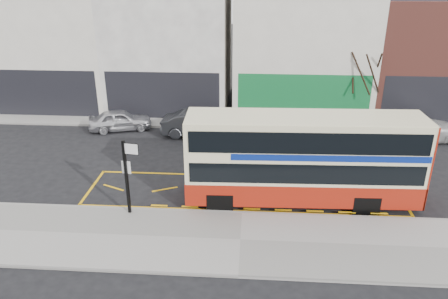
# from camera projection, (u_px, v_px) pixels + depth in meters

# --- Properties ---
(ground) EXTENTS (120.00, 120.00, 0.00)m
(ground) POSITION_uv_depth(u_px,v_px,m) (242.00, 210.00, 18.30)
(ground) COLOR black
(ground) RESTS_ON ground
(pavement) EXTENTS (40.00, 4.00, 0.15)m
(pavement) POSITION_uv_depth(u_px,v_px,m) (240.00, 241.00, 16.17)
(pavement) COLOR #9A9692
(pavement) RESTS_ON ground
(kerb) EXTENTS (40.00, 0.15, 0.15)m
(kerb) POSITION_uv_depth(u_px,v_px,m) (242.00, 214.00, 17.93)
(kerb) COLOR gray
(kerb) RESTS_ON ground
(far_pavement) EXTENTS (50.00, 3.00, 0.15)m
(far_pavement) POSITION_uv_depth(u_px,v_px,m) (247.00, 121.00, 28.35)
(far_pavement) COLOR #9A9692
(far_pavement) RESTS_ON ground
(road_markings) EXTENTS (14.00, 3.40, 0.01)m
(road_markings) POSITION_uv_depth(u_px,v_px,m) (243.00, 192.00, 19.77)
(road_markings) COLOR #F9B20D
(road_markings) RESTS_ON ground
(terrace_far_left) EXTENTS (8.00, 8.01, 10.80)m
(terrace_far_left) POSITION_uv_depth(u_px,v_px,m) (60.00, 35.00, 30.98)
(terrace_far_left) COLOR white
(terrace_far_left) RESTS_ON ground
(terrace_left) EXTENTS (8.00, 8.01, 11.80)m
(terrace_left) POSITION_uv_depth(u_px,v_px,m) (171.00, 29.00, 30.27)
(terrace_left) COLOR white
(terrace_left) RESTS_ON ground
(terrace_green_shop) EXTENTS (9.00, 8.01, 11.30)m
(terrace_green_shop) POSITION_uv_depth(u_px,v_px,m) (301.00, 34.00, 29.80)
(terrace_green_shop) COLOR white
(terrace_green_shop) RESTS_ON ground
(terrace_right) EXTENTS (9.00, 8.01, 10.30)m
(terrace_right) POSITION_uv_depth(u_px,v_px,m) (435.00, 43.00, 29.43)
(terrace_right) COLOR brown
(terrace_right) RESTS_ON ground
(double_decker_bus) EXTENTS (9.81, 2.55, 3.89)m
(double_decker_bus) POSITION_uv_depth(u_px,v_px,m) (304.00, 158.00, 18.21)
(double_decker_bus) COLOR #F0E7B7
(double_decker_bus) RESTS_ON ground
(bus_stop_post) EXTENTS (0.78, 0.20, 3.17)m
(bus_stop_post) POSITION_uv_depth(u_px,v_px,m) (127.00, 171.00, 17.14)
(bus_stop_post) COLOR black
(bus_stop_post) RESTS_ON pavement
(car_silver) EXTENTS (4.03, 2.52, 1.28)m
(car_silver) POSITION_uv_depth(u_px,v_px,m) (120.00, 120.00, 26.83)
(car_silver) COLOR silver
(car_silver) RESTS_ON ground
(car_grey) EXTENTS (4.71, 1.87, 1.52)m
(car_grey) POSITION_uv_depth(u_px,v_px,m) (201.00, 124.00, 25.78)
(car_grey) COLOR #36383C
(car_grey) RESTS_ON ground
(car_white) EXTENTS (5.68, 3.35, 1.54)m
(car_white) POSITION_uv_depth(u_px,v_px,m) (418.00, 128.00, 25.19)
(car_white) COLOR silver
(car_white) RESTS_ON ground
(street_tree_right) EXTENTS (2.75, 2.75, 5.93)m
(street_tree_right) POSITION_uv_depth(u_px,v_px,m) (366.00, 61.00, 26.54)
(street_tree_right) COLOR black
(street_tree_right) RESTS_ON ground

